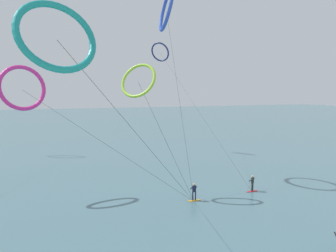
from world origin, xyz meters
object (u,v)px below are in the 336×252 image
kite_lime (138,81)px  kite_teal (57,37)px  kite_navy (160,52)px  kite_cobalt (166,9)px  surfer_crimson (252,184)px  surfer_amber (194,193)px  kite_magenta (22,88)px

kite_lime → kite_teal: kite_teal is taller
kite_navy → kite_cobalt: bearing=123.4°
surfer_crimson → kite_lime: (-11.16, 3.37, 10.62)m
kite_cobalt → kite_teal: kite_cobalt is taller
surfer_amber → kite_teal: (-12.27, -9.68, 12.13)m
surfer_amber → kite_cobalt: (0.91, 9.31, 19.11)m
surfer_crimson → kite_cobalt: 21.96m
kite_lime → kite_magenta: kite_lime is taller
kite_magenta → kite_cobalt: bearing=-11.4°
kite_lime → surfer_crimson: bearing=31.6°
kite_teal → kite_magenta: bearing=82.0°
kite_navy → kite_cobalt: 17.06m
kite_magenta → kite_navy: bearing=21.9°
surfer_crimson → kite_teal: bearing=172.6°
kite_cobalt → kite_teal: size_ratio=1.52×
kite_lime → kite_magenta: bearing=-150.5°
surfer_crimson → surfer_amber: (-6.88, -0.28, 0.00)m
kite_cobalt → kite_magenta: size_ratio=1.33×
kite_cobalt → kite_lime: bearing=-32.6°
kite_lime → kite_cobalt: size_ratio=0.58×
surfer_crimson → kite_magenta: (-21.55, 6.94, 9.90)m
kite_navy → kite_teal: bearing=113.8°
surfer_crimson → kite_teal: (-19.15, -9.96, 12.13)m
kite_navy → kite_cobalt: (-5.22, -15.99, 2.83)m
kite_navy → kite_teal: size_ratio=1.82×
kite_cobalt → kite_teal: (-13.18, -18.99, -6.98)m
surfer_crimson → surfer_amber: 6.88m
kite_navy → kite_teal: 39.74m
kite_navy → kite_cobalt: size_ratio=1.20×
kite_lime → kite_magenta: 11.01m
kite_navy → kite_magenta: (-20.80, -18.09, -6.38)m
surfer_amber → kite_lime: 12.01m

